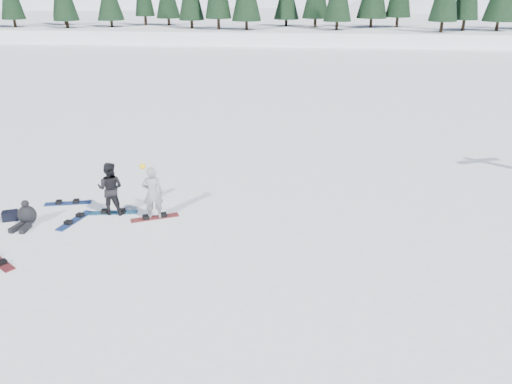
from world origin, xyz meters
TOP-DOWN VIEW (x-y plane):
  - ground at (0.00, 0.00)m, footprint 420.00×420.00m
  - alpine_backdrop at (-11.72, 189.17)m, footprint 412.50×227.00m
  - snowboarder_woman at (-0.40, 1.40)m, footprint 0.70×0.55m
  - snowboarder_man at (-1.84, 1.61)m, footprint 0.84×0.66m
  - seated_rider at (-4.14, 0.52)m, footprint 0.61×0.96m
  - gear_bag at (-4.84, 0.77)m, footprint 0.53×0.45m
  - snowboard_woman at (-0.40, 1.40)m, footprint 1.48×0.90m
  - snowboard_man at (-1.84, 1.61)m, footprint 1.53×0.54m
  - snowboard_loose_c at (-3.64, 2.16)m, footprint 1.52×0.63m
  - snowboard_loose_a at (-2.83, 0.92)m, footprint 0.62×1.52m

SIDE VIEW (x-z plane):
  - alpine_backdrop at x=-11.72m, z-range -40.57..12.63m
  - ground at x=0.00m, z-range 0.00..0.00m
  - snowboard_woman at x=-0.40m, z-range 0.00..0.03m
  - snowboard_man at x=-1.84m, z-range 0.00..0.03m
  - snowboard_loose_c at x=-3.64m, z-range 0.00..0.03m
  - snowboard_loose_a at x=-2.83m, z-range 0.00..0.03m
  - gear_bag at x=-4.84m, z-range 0.00..0.30m
  - seated_rider at x=-4.14m, z-range -0.09..0.70m
  - snowboarder_man at x=-1.84m, z-range 0.00..1.72m
  - snowboarder_woman at x=-0.40m, z-range -0.06..1.80m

